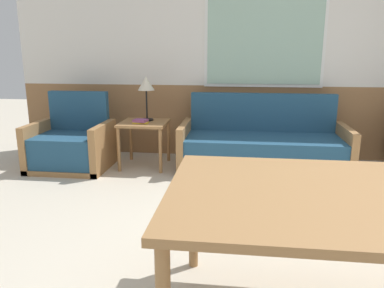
{
  "coord_description": "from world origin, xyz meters",
  "views": [
    {
      "loc": [
        -0.62,
        -2.35,
        1.39
      ],
      "look_at": [
        -1.04,
        0.99,
        0.55
      ],
      "focal_mm": 35.0,
      "sensor_mm": 36.0,
      "label": 1
    }
  ],
  "objects": [
    {
      "name": "dining_table",
      "position": [
        0.0,
        -0.63,
        0.68
      ],
      "size": [
        1.9,
        1.1,
        0.75
      ],
      "color": "#9E7042",
      "rests_on": "ground_plane"
    },
    {
      "name": "couch",
      "position": [
        -0.32,
        2.04,
        0.26
      ],
      "size": [
        1.95,
        0.82,
        0.88
      ],
      "color": "#9E7042",
      "rests_on": "ground_plane"
    },
    {
      "name": "table_lamp",
      "position": [
        -1.74,
        2.1,
        0.98
      ],
      "size": [
        0.2,
        0.2,
        0.54
      ],
      "color": "black",
      "rests_on": "side_table"
    },
    {
      "name": "book_stack",
      "position": [
        -1.77,
        1.91,
        0.58
      ],
      "size": [
        0.19,
        0.16,
        0.05
      ],
      "color": "gold",
      "rests_on": "side_table"
    },
    {
      "name": "armchair",
      "position": [
        -2.62,
        1.83,
        0.27
      ],
      "size": [
        0.91,
        0.73,
        0.9
      ],
      "rotation": [
        0.0,
        0.0,
        0.18
      ],
      "color": "#9E7042",
      "rests_on": "ground_plane"
    },
    {
      "name": "ground_plane",
      "position": [
        0.0,
        0.0,
        0.0
      ],
      "size": [
        16.0,
        16.0,
        0.0
      ],
      "primitive_type": "plane",
      "color": "beige"
    },
    {
      "name": "wall_back",
      "position": [
        -0.02,
        2.63,
        1.36
      ],
      "size": [
        7.2,
        0.09,
        2.7
      ],
      "color": "#996B42",
      "rests_on": "ground_plane"
    },
    {
      "name": "side_table",
      "position": [
        -1.75,
        2.01,
        0.47
      ],
      "size": [
        0.56,
        0.56,
        0.56
      ],
      "color": "#9E7042",
      "rests_on": "ground_plane"
    }
  ]
}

